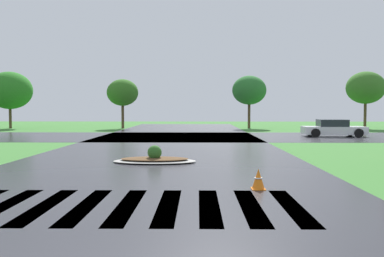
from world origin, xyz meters
The scene contains 7 objects.
asphalt_roadway centered at (0.00, 10.00, 0.00)m, with size 11.75×80.00×0.01m, color #2B2B30.
asphalt_cross_road centered at (0.00, 25.94, 0.00)m, with size 90.00×10.58×0.01m, color #2B2B30.
crosswalk_stripes centered at (0.00, 4.28, 0.00)m, with size 7.65×3.42×0.01m.
median_island centered at (-0.15, 11.43, 0.14)m, with size 3.26×1.63×0.68m.
car_blue_compact centered at (11.74, 26.34, 0.59)m, with size 4.61×2.36×1.28m.
traffic_cone centered at (3.15, 6.16, 0.26)m, with size 0.36×0.36×0.55m.
background_treeline centered at (-2.18, 38.17, 4.00)m, with size 41.13×4.88×5.92m.
Camera 1 is at (1.55, -4.58, 2.15)m, focal length 38.37 mm.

